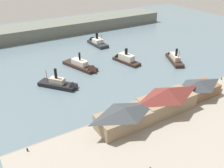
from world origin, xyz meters
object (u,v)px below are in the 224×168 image
object	(u,v)px
mooring_post_center_west	(221,79)
ferry_moored_west	(96,42)
mooring_post_west	(216,80)
ferry_shed_east_terminal	(198,88)
ferry_shed_west_terminal	(167,99)
ferry_near_quay	(124,59)
ferry_mid_harbor	(84,67)
mooring_post_center_east	(27,150)
ferry_shed_customs_shed	(124,117)
ferry_approaching_east	(173,58)
ferry_departing_north	(62,85)

from	to	relation	value
mooring_post_center_west	ferry_moored_west	bearing A→B (deg)	107.00
mooring_post_west	ferry_shed_east_terminal	bearing A→B (deg)	-166.43
mooring_post_west	ferry_moored_west	bearing A→B (deg)	104.71
mooring_post_center_west	mooring_post_west	world-z (taller)	same
ferry_shed_west_terminal	ferry_near_quay	world-z (taller)	ferry_shed_west_terminal
mooring_post_center_west	ferry_mid_harbor	distance (m)	66.10
ferry_mid_harbor	ferry_moored_west	size ratio (longest dim) A/B	1.24
mooring_post_center_east	ferry_mid_harbor	distance (m)	61.54
ferry_near_quay	ferry_shed_customs_shed	bearing A→B (deg)	-123.89
ferry_shed_east_terminal	ferry_near_quay	size ratio (longest dim) A/B	0.96
ferry_near_quay	ferry_shed_east_terminal	bearing A→B (deg)	-85.54
ferry_near_quay	ferry_moored_west	bearing A→B (deg)	88.45
ferry_approaching_east	ferry_mid_harbor	xyz separation A→B (m)	(-47.18, 15.51, -0.15)
ferry_shed_east_terminal	ferry_near_quay	xyz separation A→B (m)	(-3.69, 47.27, -2.87)
ferry_shed_customs_shed	ferry_mid_harbor	xyz separation A→B (m)	(9.84, 51.61, -3.61)
ferry_shed_customs_shed	ferry_near_quay	distance (m)	58.91
ferry_shed_east_terminal	ferry_moored_west	xyz separation A→B (m)	(-2.77, 81.20, -3.10)
ferry_shed_customs_shed	ferry_near_quay	size ratio (longest dim) A/B	1.01
ferry_shed_customs_shed	ferry_departing_north	size ratio (longest dim) A/B	1.06
ferry_departing_north	ferry_shed_customs_shed	bearing A→B (deg)	-79.86
ferry_shed_east_terminal	ferry_moored_west	world-z (taller)	ferry_moored_west
ferry_near_quay	mooring_post_west	bearing A→B (deg)	-63.86
ferry_shed_customs_shed	ferry_shed_east_terminal	world-z (taller)	ferry_shed_customs_shed
ferry_moored_west	ferry_shed_east_terminal	bearing A→B (deg)	-88.05
mooring_post_west	ferry_near_quay	world-z (taller)	ferry_near_quay
mooring_post_west	ferry_departing_north	bearing A→B (deg)	151.62
ferry_near_quay	ferry_mid_harbor	bearing A→B (deg)	173.10
mooring_post_west	ferry_mid_harbor	size ratio (longest dim) A/B	0.04
ferry_shed_east_terminal	ferry_moored_west	bearing A→B (deg)	91.95
mooring_post_west	ferry_mid_harbor	xyz separation A→B (m)	(-44.10, 45.84, -0.34)
ferry_approaching_east	ferry_moored_west	bearing A→B (deg)	116.53
mooring_post_west	mooring_post_center_west	bearing A→B (deg)	-2.68
ferry_moored_west	ferry_near_quay	bearing A→B (deg)	-91.55
mooring_post_center_west	ferry_shed_west_terminal	bearing A→B (deg)	-172.40
ferry_shed_customs_shed	mooring_post_center_west	world-z (taller)	ferry_shed_customs_shed
ferry_shed_west_terminal	ferry_shed_east_terminal	size ratio (longest dim) A/B	1.20
mooring_post_center_west	ferry_near_quay	size ratio (longest dim) A/B	0.05
ferry_shed_east_terminal	ferry_mid_harbor	distance (m)	56.80
mooring_post_center_east	ferry_approaching_east	xyz separation A→B (m)	(87.52, 30.97, -0.18)
ferry_shed_west_terminal	ferry_departing_north	size ratio (longest dim) A/B	1.21
ferry_shed_west_terminal	ferry_shed_customs_shed	bearing A→B (deg)	-178.56
mooring_post_west	mooring_post_center_east	size ratio (longest dim) A/B	1.00
ferry_shed_west_terminal	mooring_post_center_east	bearing A→B (deg)	174.62
ferry_shed_customs_shed	ferry_approaching_east	xyz separation A→B (m)	(57.02, 36.09, -3.46)
ferry_shed_east_terminal	mooring_post_west	size ratio (longest dim) A/B	19.88
ferry_near_quay	ferry_departing_north	xyz separation A→B (m)	(-39.72, -10.18, -0.32)
mooring_post_center_east	ferry_moored_west	world-z (taller)	ferry_moored_west
mooring_post_center_west	ferry_approaching_east	size ratio (longest dim) A/B	0.05
mooring_post_center_west	ferry_departing_north	world-z (taller)	ferry_departing_north
ferry_shed_west_terminal	ferry_moored_west	world-z (taller)	ferry_shed_west_terminal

